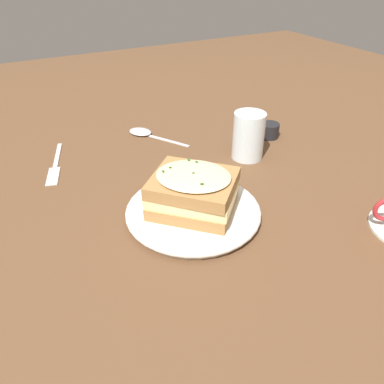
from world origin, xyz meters
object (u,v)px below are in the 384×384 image
Objects in this scene: dinner_plate at (192,210)px; fork at (55,167)px; sandwich at (192,190)px; water_glass at (248,136)px; condiment_pot at (269,130)px; spoon at (144,133)px.

dinner_plate is 0.32m from fork.
sandwich is 0.33m from fork.
dinner_plate is 0.04m from sandwich.
water_glass is 0.12m from condiment_pot.
water_glass is at bearing -57.84° from dinner_plate.
water_glass reaches higher than fork.
fork is 0.49m from condiment_pot.
dinner_plate is at bearing -129.25° from spoon.
dinner_plate is 0.34m from spoon.
water_glass is at bearing 119.25° from condiment_pot.
spoon is at bearing 59.20° from condiment_pot.
spoon is (0.07, -0.22, 0.00)m from fork.
spoon is (0.21, 0.15, -0.05)m from water_glass.
fork is (0.27, 0.17, -0.01)m from dinner_plate.
fork is at bearing 79.70° from condiment_pot.
water_glass reaches higher than spoon.
fork is 0.23m from spoon.
fork is (0.27, 0.17, -0.05)m from sandwich.
water_glass is (0.13, -0.20, -0.00)m from sandwich.
spoon reaches higher than fork.
condiment_pot reaches higher than dinner_plate.
water_glass reaches higher than dinner_plate.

